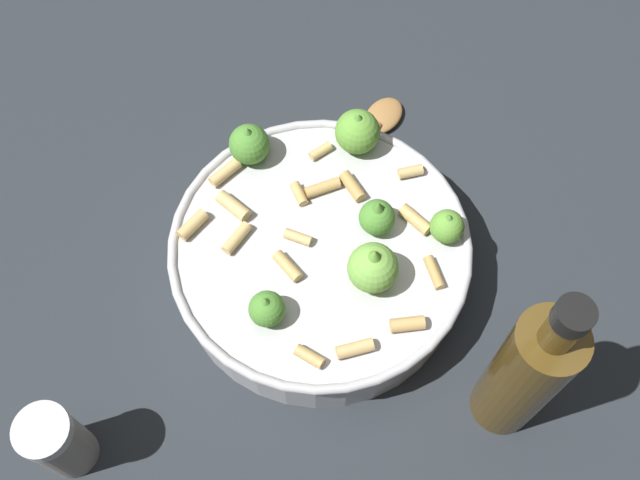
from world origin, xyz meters
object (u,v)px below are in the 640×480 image
object	(u,v)px
olive_oil_bottle	(526,373)
wooden_spoon	(340,172)
cooking_pan	(321,254)
pepper_shaker	(58,442)

from	to	relation	value
olive_oil_bottle	wooden_spoon	distance (m)	0.29
olive_oil_bottle	wooden_spoon	bearing A→B (deg)	99.46
cooking_pan	pepper_shaker	world-z (taller)	cooking_pan
wooden_spoon	pepper_shaker	bearing A→B (deg)	-150.30
cooking_pan	wooden_spoon	world-z (taller)	cooking_pan
pepper_shaker	wooden_spoon	xyz separation A→B (m)	(0.32, 0.18, -0.04)
pepper_shaker	olive_oil_bottle	xyz separation A→B (m)	(0.37, -0.09, 0.05)
pepper_shaker	olive_oil_bottle	bearing A→B (deg)	-14.33
cooking_pan	olive_oil_bottle	size ratio (longest dim) A/B	1.23
cooking_pan	pepper_shaker	bearing A→B (deg)	-161.63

